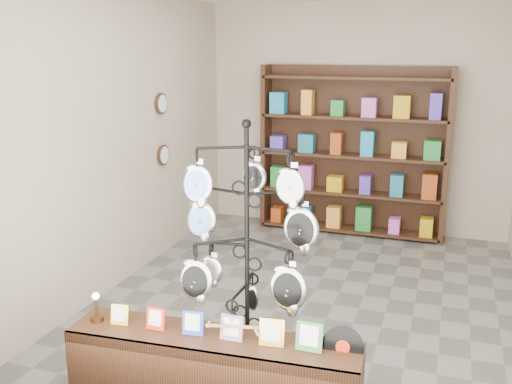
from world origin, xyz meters
TOP-DOWN VIEW (x-y plane):
  - ground at (0.00, 0.00)m, footprint 5.00×5.00m
  - room_envelope at (0.00, 0.00)m, footprint 5.00×5.00m
  - display_tree at (-0.08, -1.54)m, footprint 1.01×0.94m
  - front_shelf at (-0.24, -1.81)m, footprint 2.08×0.55m
  - back_shelving at (0.00, 2.30)m, footprint 2.42×0.36m
  - wall_clocks at (-1.97, 0.80)m, footprint 0.03×0.24m

SIDE VIEW (x-z plane):
  - ground at x=0.00m, z-range 0.00..0.00m
  - front_shelf at x=-0.24m, z-range -0.11..0.62m
  - back_shelving at x=0.00m, z-range -0.07..2.13m
  - display_tree at x=-0.08m, z-range 0.15..2.14m
  - wall_clocks at x=-1.97m, z-range 1.08..1.92m
  - room_envelope at x=0.00m, z-range -0.65..4.35m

